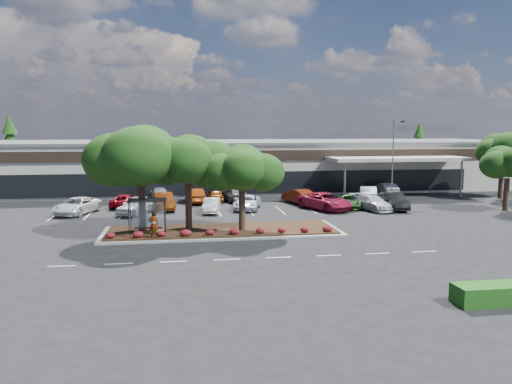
{
  "coord_description": "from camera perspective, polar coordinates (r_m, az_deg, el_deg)",
  "views": [
    {
      "loc": [
        -5.18,
        -33.43,
        7.89
      ],
      "look_at": [
        1.19,
        7.67,
        2.6
      ],
      "focal_mm": 35.0,
      "sensor_mm": 36.0,
      "label": 1
    }
  ],
  "objects": [
    {
      "name": "light_pole",
      "position": [
        56.13,
        15.44,
        2.91
      ],
      "size": [
        1.43,
        0.5,
        8.86
      ],
      "rotation": [
        0.0,
        0.0,
        -0.06
      ],
      "color": "#979792",
      "rests_on": "ground"
    },
    {
      "name": "ground",
      "position": [
        34.73,
        0.0,
        -5.88
      ],
      "size": [
        160.0,
        160.0,
        0.0
      ],
      "primitive_type": "plane",
      "color": "black",
      "rests_on": "ground"
    },
    {
      "name": "car_7",
      "position": [
        49.74,
        13.12,
        -1.21
      ],
      "size": [
        3.51,
        5.43,
        1.46
      ],
      "primitive_type": "imported",
      "rotation": [
        0.0,
        0.0,
        0.31
      ],
      "color": "silver",
      "rests_on": "ground"
    },
    {
      "name": "car_5",
      "position": [
        49.28,
        7.89,
        -1.06
      ],
      "size": [
        5.01,
        6.58,
        1.66
      ],
      "primitive_type": "imported",
      "rotation": [
        0.0,
        0.0,
        0.43
      ],
      "color": "#9F1939",
      "rests_on": "ground"
    },
    {
      "name": "island_tree_east",
      "position": [
        37.68,
        -1.61,
        0.57
      ],
      "size": [
        5.8,
        5.8,
        6.5
      ],
      "primitive_type": null,
      "color": "#16330C",
      "rests_on": "landscape_island"
    },
    {
      "name": "tree_east_near",
      "position": [
        53.66,
        26.77,
        1.52
      ],
      "size": [
        5.6,
        5.6,
        6.51
      ],
      "primitive_type": null,
      "color": "#16330C",
      "rests_on": "ground"
    },
    {
      "name": "car_10",
      "position": [
        56.2,
        -11.0,
        -0.15
      ],
      "size": [
        2.31,
        4.73,
        1.55
      ],
      "primitive_type": "imported",
      "rotation": [
        0.0,
        0.0,
        3.25
      ],
      "color": "#AFB4BC",
      "rests_on": "ground"
    },
    {
      "name": "car_1",
      "position": [
        47.71,
        -13.61,
        -1.49
      ],
      "size": [
        3.71,
        5.11,
        1.62
      ],
      "primitive_type": "imported",
      "rotation": [
        0.0,
        0.0,
        -0.43
      ],
      "color": "white",
      "rests_on": "ground"
    },
    {
      "name": "retail_store",
      "position": [
        67.7,
        -4.35,
        3.22
      ],
      "size": [
        80.4,
        25.2,
        6.25
      ],
      "color": "beige",
      "rests_on": "ground"
    },
    {
      "name": "bus_shelter",
      "position": [
        36.88,
        -12.32,
        -1.63
      ],
      "size": [
        2.75,
        1.55,
        2.59
      ],
      "color": "black",
      "rests_on": "landscape_island"
    },
    {
      "name": "car_6",
      "position": [
        50.78,
        10.59,
        -1.05
      ],
      "size": [
        3.57,
        5.27,
        1.34
      ],
      "primitive_type": "imported",
      "rotation": [
        0.0,
        0.0,
        -0.3
      ],
      "color": "#204C1B",
      "rests_on": "ground"
    },
    {
      "name": "conifer_north_west",
      "position": [
        83.27,
        -26.23,
        4.52
      ],
      "size": [
        4.4,
        4.4,
        10.0
      ],
      "primitive_type": "cone",
      "color": "#16330C",
      "rests_on": "ground"
    },
    {
      "name": "conifer_north_east",
      "position": [
        86.84,
        18.08,
        4.66
      ],
      "size": [
        3.96,
        3.96,
        9.0
      ],
      "primitive_type": "cone",
      "color": "#16330C",
      "rests_on": "ground"
    },
    {
      "name": "car_9",
      "position": [
        52.01,
        -14.76,
        -0.97
      ],
      "size": [
        2.79,
        5.04,
        1.33
      ],
      "primitive_type": "imported",
      "rotation": [
        0.0,
        0.0,
        3.02
      ],
      "color": "maroon",
      "rests_on": "ground"
    },
    {
      "name": "car_17",
      "position": [
        61.19,
        14.6,
        0.32
      ],
      "size": [
        1.71,
        4.65,
        1.52
      ],
      "primitive_type": "imported",
      "rotation": [
        0.0,
        0.0,
        3.12
      ],
      "color": "#999EA5",
      "rests_on": "ground"
    },
    {
      "name": "car_8",
      "position": [
        50.8,
        15.43,
        -1.0
      ],
      "size": [
        2.31,
        5.23,
        1.67
      ],
      "primitive_type": "imported",
      "rotation": [
        0.0,
        0.0,
        -0.11
      ],
      "color": "black",
      "rests_on": "ground"
    },
    {
      "name": "island_tree_west",
      "position": [
        38.21,
        -13.0,
        1.53
      ],
      "size": [
        7.2,
        7.2,
        7.89
      ],
      "primitive_type": null,
      "color": "#16330C",
      "rests_on": "landscape_island"
    },
    {
      "name": "car_11",
      "position": [
        53.59,
        -6.99,
        -0.43
      ],
      "size": [
        2.05,
        4.85,
        1.56
      ],
      "primitive_type": "imported",
      "rotation": [
        0.0,
        0.0,
        3.23
      ],
      "color": "maroon",
      "rests_on": "ground"
    },
    {
      "name": "landscape_island",
      "position": [
        38.36,
        -3.88,
        -4.45
      ],
      "size": [
        18.0,
        6.0,
        0.26
      ],
      "color": "#979792",
      "rests_on": "ground"
    },
    {
      "name": "lane_markings",
      "position": [
        44.84,
        -2.22,
        -2.88
      ],
      "size": [
        33.12,
        20.06,
        0.01
      ],
      "color": "silver",
      "rests_on": "ground"
    },
    {
      "name": "car_13",
      "position": [
        54.48,
        -2.61,
        -0.17
      ],
      "size": [
        3.24,
        5.41,
        1.72
      ],
      "primitive_type": "imported",
      "rotation": [
        0.0,
        0.0,
        3.4
      ],
      "color": "#5B5D63",
      "rests_on": "ground"
    },
    {
      "name": "car_2",
      "position": [
        49.68,
        -10.52,
        -1.05
      ],
      "size": [
        2.44,
        5.2,
        1.65
      ],
      "primitive_type": "imported",
      "rotation": [
        0.0,
        0.0,
        0.14
      ],
      "color": "#622A09",
      "rests_on": "ground"
    },
    {
      "name": "tree_east_far",
      "position": [
        63.01,
        26.29,
        2.79
      ],
      "size": [
        6.4,
        6.4,
        7.62
      ],
      "primitive_type": null,
      "color": "#16330C",
      "rests_on": "ground"
    },
    {
      "name": "person_waiting",
      "position": [
        35.81,
        -11.61,
        -3.67
      ],
      "size": [
        0.7,
        0.48,
        1.88
      ],
      "primitive_type": "imported",
      "rotation": [
        0.0,
        0.0,
        3.1
      ],
      "color": "#594C47",
      "rests_on": "landscape_island"
    },
    {
      "name": "car_3",
      "position": [
        47.35,
        -5.09,
        -1.54
      ],
      "size": [
        2.09,
        4.31,
        1.36
      ],
      "primitive_type": "imported",
      "rotation": [
        0.0,
        0.0,
        -0.16
      ],
      "color": "silver",
      "rests_on": "ground"
    },
    {
      "name": "survey_stake",
      "position": [
        23.6,
        -5.61,
        -10.58
      ],
      "size": [
        0.07,
        0.14,
        1.06
      ],
      "color": "tan",
      "rests_on": "ground"
    },
    {
      "name": "car_12",
      "position": [
        54.53,
        -4.7,
        -0.38
      ],
      "size": [
        1.82,
        4.04,
        1.35
      ],
      "primitive_type": "imported",
      "rotation": [
        0.0,
        0.0,
        3.2
      ],
      "color": "brown",
      "rests_on": "ground"
    },
    {
      "name": "car_4",
      "position": [
        48.98,
        -1.03,
        -1.2
      ],
      "size": [
        3.55,
        5.42,
        1.39
      ],
      "primitive_type": "imported",
      "rotation": [
        0.0,
        0.0,
        -0.27
      ],
      "color": "silver",
      "rests_on": "ground"
    },
    {
      "name": "shrub_row",
      "position": [
        36.23,
        -3.6,
        -4.52
      ],
      "size": [
        17.0,
        0.8,
        0.5
      ],
      "primitive_type": null,
      "color": "maroon",
      "rests_on": "landscape_island"
    },
    {
      "name": "car_0",
      "position": [
        49.32,
        -19.78,
        -1.49
      ],
      "size": [
        4.21,
        6.01,
        1.52
      ],
      "primitive_type": "imported",
      "rotation": [
        0.0,
        0.0,
        -0.34
      ],
      "color": "silver",
      "rests_on": "ground"
    },
    {
      "name": "car_16",
      "position": [
        56.01,
        12.67,
        -0.17
      ],
      "size": [
        3.31,
        5.3,
        1.65
      ],
      "primitive_type": "imported",
      "rotation": [
        0.0,
        0.0,
        2.8
      ],
      "color": "#B5B5B5",
      "rests_on": "ground"
    },
    {
      "name": "island_tree_mid",
      "position": [
        38.84,
        -7.76,
        1.32
      ],
      "size": [
        6.6,
        6.6,
        7.32
      ],
      "primitive_type": null,
      "color": "#16330C",
      "rests_on": "landscape_island"
    },
    {
      "name": "car_14",
      "position": [
        53.03,
        4.9,
        -0.5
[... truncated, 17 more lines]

